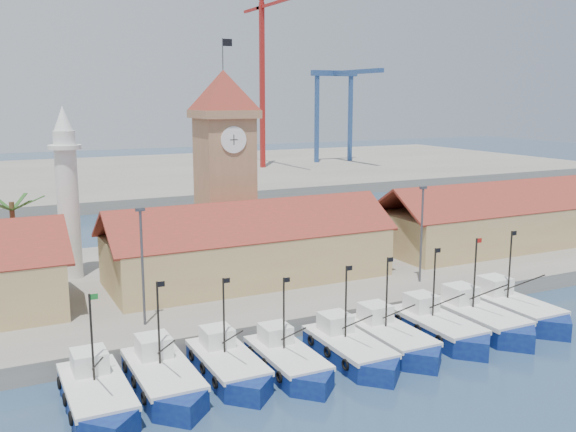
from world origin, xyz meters
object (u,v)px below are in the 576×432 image
boat_0 (98,398)px  clock_tower (225,164)px  minaret (67,193)px  boat_4 (352,351)px

boat_0 → clock_tower: bearing=53.6°
clock_tower → minaret: bearing=172.4°
boat_0 → clock_tower: 31.12m
clock_tower → boat_0: bearing=-126.4°
clock_tower → minaret: 15.30m
minaret → clock_tower: bearing=-7.6°
boat_4 → clock_tower: size_ratio=0.42×
boat_4 → minaret: (-15.30, 25.94, 8.98)m
boat_4 → minaret: minaret is taller
clock_tower → minaret: (-15.00, 2.00, -2.23)m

